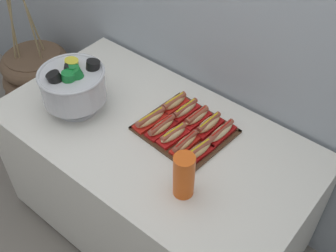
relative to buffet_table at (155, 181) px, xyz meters
The scene contains 16 objects.
ground_plane 0.41m from the buffet_table, ahead, with size 10.00×10.00×0.00m, color gray.
buffet_table is the anchor object (origin of this frame).
floor_vase 1.20m from the buffet_table, behind, with size 0.54×0.54×1.20m.
serving_tray 0.41m from the buffet_table, 44.44° to the left, with size 0.43×0.39×0.01m.
hot_dog_0 0.41m from the buffet_table, 143.56° to the left, with size 0.09×0.19×0.06m.
hot_dog_1 0.41m from the buffet_table, 48.04° to the left, with size 0.07×0.18×0.06m.
hot_dog_2 0.42m from the buffet_table, 13.11° to the left, with size 0.09×0.17×0.06m.
hot_dog_3 0.44m from the buffet_table, ahead, with size 0.06×0.17×0.06m.
hot_dog_4 0.48m from the buffet_table, ahead, with size 0.08×0.18×0.06m.
hot_dog_5 0.46m from the buffet_table, 99.93° to the left, with size 0.08×0.16×0.06m.
hot_dog_6 0.45m from the buffet_table, 78.43° to the left, with size 0.07×0.17×0.06m.
hot_dog_7 0.46m from the buffet_table, 58.67° to the left, with size 0.08×0.17×0.06m.
hot_dog_8 0.49m from the buffet_table, 43.90° to the left, with size 0.08×0.17×0.06m.
hot_dog_9 0.52m from the buffet_table, 33.71° to the left, with size 0.07×0.18×0.06m.
punch_bowl 0.68m from the buffet_table, 164.98° to the right, with size 0.32×0.32×0.27m.
cup_stack 0.61m from the buffet_table, 29.63° to the right, with size 0.09×0.09×0.21m.
Camera 1 is at (0.95, -1.04, 2.21)m, focal length 45.05 mm.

